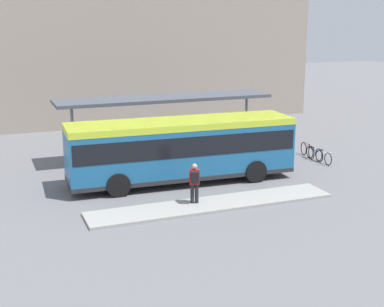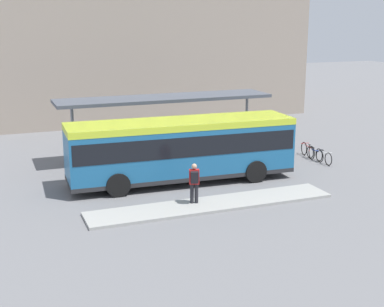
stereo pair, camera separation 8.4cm
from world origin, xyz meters
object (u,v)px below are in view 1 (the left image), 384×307
at_px(bicycle_blue, 315,154).
at_px(potted_planter_near_shelter, 261,146).
at_px(pedestrian_waiting, 195,181).
at_px(bicycle_white, 323,157).
at_px(city_bus, 182,146).
at_px(bicycle_red, 307,150).

relative_size(bicycle_blue, potted_planter_near_shelter, 1.22).
bearing_deg(pedestrian_waiting, potted_planter_near_shelter, -29.16).
bearing_deg(potted_planter_near_shelter, bicycle_white, -42.28).
bearing_deg(pedestrian_waiting, bicycle_white, -49.84).
distance_m(city_bus, bicycle_red, 8.63).
height_order(pedestrian_waiting, bicycle_blue, pedestrian_waiting).
xyz_separation_m(city_bus, potted_planter_near_shelter, (5.79, 2.77, -1.09)).
bearing_deg(city_bus, bicycle_white, 5.23).
bearing_deg(bicycle_white, city_bus, -83.41).
bearing_deg(bicycle_red, pedestrian_waiting, 129.57).
relative_size(bicycle_white, bicycle_red, 0.93).
height_order(city_bus, bicycle_blue, city_bus).
xyz_separation_m(city_bus, bicycle_white, (8.38, 0.42, -1.40)).
height_order(bicycle_blue, bicycle_red, bicycle_red).
distance_m(city_bus, bicycle_white, 8.50).
relative_size(pedestrian_waiting, potted_planter_near_shelter, 1.30).
distance_m(pedestrian_waiting, bicycle_red, 10.49).
bearing_deg(pedestrian_waiting, city_bus, 5.52).
xyz_separation_m(bicycle_blue, bicycle_red, (0.01, 0.73, 0.04)).
height_order(bicycle_blue, potted_planter_near_shelter, potted_planter_near_shelter).
height_order(bicycle_white, bicycle_blue, bicycle_white).
distance_m(pedestrian_waiting, bicycle_white, 9.90).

